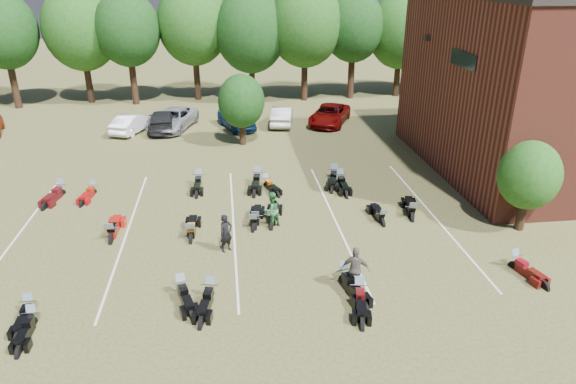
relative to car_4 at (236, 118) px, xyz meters
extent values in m
plane|color=brown|center=(2.30, -19.63, -0.78)|extent=(160.00, 160.00, 0.00)
imported|color=white|center=(-7.86, -0.12, -0.07)|extent=(2.94, 4.55, 1.42)
imported|color=gray|center=(-4.88, 0.31, 0.00)|extent=(4.12, 6.11, 1.56)
imported|color=black|center=(-5.61, 0.15, -0.03)|extent=(2.25, 5.23, 1.50)
imported|color=navy|center=(0.00, 0.00, 0.00)|extent=(3.29, 4.92, 1.56)
imported|color=#A3A49F|center=(3.63, 0.55, -0.04)|extent=(2.36, 4.68, 1.47)
imported|color=#630605|center=(7.41, 0.28, -0.02)|extent=(4.52, 5.97, 1.51)
imported|color=#3B3C41|center=(15.48, -0.09, -0.06)|extent=(2.12, 5.02, 1.45)
imported|color=black|center=(-1.05, -18.99, 0.09)|extent=(0.76, 0.71, 1.74)
imported|color=#296E39|center=(1.13, -16.92, 0.11)|extent=(1.08, 1.00, 1.78)
imported|color=#57524A|center=(3.79, -22.62, 0.15)|extent=(1.17, 0.77, 1.85)
cube|color=black|center=(11.65, -7.63, 6.72)|extent=(0.30, 0.40, 0.30)
cube|color=black|center=(11.77, -12.63, 6.22)|extent=(0.06, 3.00, 0.80)
cylinder|color=black|center=(-18.70, 9.37, 1.26)|extent=(0.58, 0.58, 4.08)
ellipsoid|color=#1E4C19|center=(-18.70, 9.37, 5.56)|extent=(6.00, 6.00, 6.90)
cylinder|color=black|center=(-13.70, 9.37, 1.26)|extent=(0.58, 0.58, 4.08)
ellipsoid|color=#1E4C19|center=(-13.70, 9.37, 5.56)|extent=(6.00, 6.00, 6.90)
cylinder|color=black|center=(-8.70, 9.37, 1.26)|extent=(0.57, 0.58, 4.08)
ellipsoid|color=#1E4C19|center=(-8.70, 9.37, 5.56)|extent=(6.00, 6.00, 6.90)
cylinder|color=black|center=(-3.70, 9.37, 1.26)|extent=(0.57, 0.58, 4.08)
ellipsoid|color=#1E4C19|center=(-3.70, 9.37, 5.56)|extent=(6.00, 6.00, 6.90)
cylinder|color=black|center=(1.30, 9.37, 1.26)|extent=(0.58, 0.58, 4.08)
ellipsoid|color=#1E4C19|center=(1.30, 9.37, 5.56)|extent=(6.00, 6.00, 6.90)
cylinder|color=black|center=(6.30, 9.37, 1.26)|extent=(0.57, 0.58, 4.08)
ellipsoid|color=#1E4C19|center=(6.30, 9.37, 5.56)|extent=(6.00, 6.00, 6.90)
cylinder|color=black|center=(11.30, 9.37, 1.26)|extent=(0.57, 0.58, 4.08)
ellipsoid|color=#1E4C19|center=(11.30, 9.37, 5.56)|extent=(6.00, 6.00, 6.90)
cylinder|color=black|center=(16.30, 9.37, 1.26)|extent=(0.57, 0.58, 4.08)
ellipsoid|color=#1E4C19|center=(16.30, 9.37, 5.56)|extent=(6.00, 6.00, 6.90)
cylinder|color=black|center=(21.30, 9.37, 1.26)|extent=(0.58, 0.58, 4.08)
ellipsoid|color=#1E4C19|center=(21.30, 9.37, 5.56)|extent=(6.00, 6.00, 6.90)
cylinder|color=black|center=(26.30, 9.37, 1.26)|extent=(0.58, 0.58, 4.08)
ellipsoid|color=#1E4C19|center=(26.30, 9.37, 5.56)|extent=(6.00, 6.00, 6.90)
cylinder|color=black|center=(12.80, -18.63, 0.08)|extent=(0.24, 0.24, 1.71)
sphere|color=#1E4C19|center=(12.80, -18.63, 1.98)|extent=(2.80, 2.80, 2.80)
cylinder|color=black|center=(0.30, -4.13, 0.17)|extent=(0.24, 0.24, 1.90)
sphere|color=#1E4C19|center=(0.30, -4.13, 2.32)|extent=(3.20, 3.20, 3.20)
cube|color=silver|center=(-10.70, -16.63, -0.77)|extent=(0.10, 14.00, 0.01)
cube|color=silver|center=(-5.70, -16.63, -0.77)|extent=(0.10, 14.00, 0.01)
cube|color=silver|center=(-0.70, -16.63, -0.77)|extent=(0.10, 14.00, 0.01)
cube|color=silver|center=(4.30, -16.63, -0.77)|extent=(0.10, 14.00, 0.01)
cube|color=silver|center=(9.30, -16.63, -0.77)|extent=(0.10, 14.00, 0.01)
camera|label=1|loc=(-0.82, -38.83, 10.61)|focal=32.00mm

